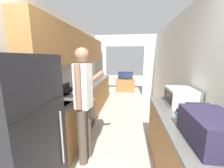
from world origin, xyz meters
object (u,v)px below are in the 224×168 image
object	(u,v)px
refrigerator	(16,138)
book_stack	(188,114)
microwave	(181,97)
knife	(82,86)
person	(84,103)
television	(125,76)
suitcase	(212,129)
range_oven	(75,112)
tv_cabinet	(125,85)

from	to	relation	value
refrigerator	book_stack	world-z (taller)	refrigerator
microwave	knife	xyz separation A→B (m)	(-1.99, 1.21, -0.12)
person	television	bearing A→B (deg)	2.56
television	suitcase	bearing A→B (deg)	-80.21
microwave	television	size ratio (longest dim) A/B	0.69
range_oven	tv_cabinet	xyz separation A→B (m)	(0.94, 3.75, -0.15)
refrigerator	microwave	xyz separation A→B (m)	(1.89, 1.00, 0.20)
person	tv_cabinet	size ratio (longest dim) A/B	2.02
tv_cabinet	refrigerator	bearing A→B (deg)	-99.77
person	tv_cabinet	bearing A→B (deg)	2.61
range_oven	tv_cabinet	bearing A→B (deg)	75.94
range_oven	person	world-z (taller)	person
television	microwave	bearing A→B (deg)	-76.98
refrigerator	television	xyz separation A→B (m)	(0.91, 5.26, -0.04)
person	microwave	world-z (taller)	person
tv_cabinet	book_stack	bearing A→B (deg)	-79.06
person	knife	size ratio (longest dim) A/B	6.09
refrigerator	microwave	distance (m)	2.15
book_stack	refrigerator	bearing A→B (deg)	-162.98
refrigerator	television	world-z (taller)	refrigerator
range_oven	microwave	size ratio (longest dim) A/B	2.23
tv_cabinet	knife	world-z (taller)	knife
knife	range_oven	bearing A→B (deg)	-127.26
person	television	xyz separation A→B (m)	(0.46, 4.49, -0.17)
range_oven	microwave	world-z (taller)	microwave
range_oven	book_stack	xyz separation A→B (m)	(1.85, -0.99, 0.48)
refrigerator	knife	size ratio (longest dim) A/B	5.72
book_stack	television	xyz separation A→B (m)	(-0.92, 4.70, -0.15)
tv_cabinet	television	world-z (taller)	television
person	microwave	distance (m)	1.47
person	knife	distance (m)	1.55
refrigerator	person	bearing A→B (deg)	59.50
person	book_stack	xyz separation A→B (m)	(1.38, -0.20, -0.02)
refrigerator	range_oven	size ratio (longest dim) A/B	1.59
knife	refrigerator	bearing A→B (deg)	-130.42
refrigerator	television	size ratio (longest dim) A/B	2.45
book_stack	knife	world-z (taller)	book_stack
range_oven	book_stack	size ratio (longest dim) A/B	3.39
tv_cabinet	knife	xyz separation A→B (m)	(-1.00, -3.09, 0.60)
book_stack	tv_cabinet	world-z (taller)	book_stack
person	book_stack	distance (m)	1.39
suitcase	book_stack	world-z (taller)	suitcase
person	television	world-z (taller)	person
tv_cabinet	knife	distance (m)	3.30
refrigerator	television	distance (m)	5.33
range_oven	television	bearing A→B (deg)	75.79
refrigerator	person	size ratio (longest dim) A/B	0.94
person	tv_cabinet	distance (m)	4.60
knife	book_stack	bearing A→B (deg)	-83.48
range_oven	person	xyz separation A→B (m)	(0.48, -0.78, 0.49)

